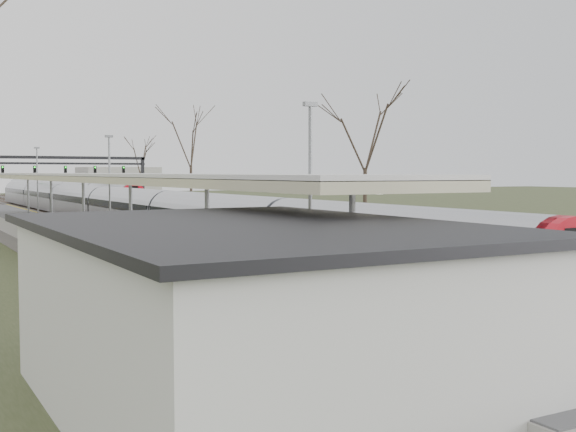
{
  "coord_description": "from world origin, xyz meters",
  "views": [
    {
      "loc": [
        -17.82,
        -2.82,
        4.16
      ],
      "look_at": [
        -0.43,
        28.2,
        2.0
      ],
      "focal_mm": 45.0,
      "sensor_mm": 36.0,
      "label": 1
    }
  ],
  "objects": [
    {
      "name": "signal_gantry",
      "position": [
        0.29,
        84.99,
        4.91
      ],
      "size": [
        21.0,
        0.59,
        6.08
      ],
      "color": "black",
      "rests_on": "ground"
    },
    {
      "name": "train_far",
      "position": [
        4.5,
        106.74,
        1.48
      ],
      "size": [
        2.62,
        75.21,
        3.05
      ],
      "color": "#989BA2",
      "rests_on": "ground"
    },
    {
      "name": "passenger",
      "position": [
        -8.12,
        14.88,
        1.83
      ],
      "size": [
        0.56,
        0.7,
        1.67
      ],
      "primitive_type": "imported",
      "rotation": [
        0.0,
        0.0,
        1.86
      ],
      "color": "#38315F",
      "rests_on": "platform"
    },
    {
      "name": "train_near",
      "position": [
        -2.5,
        54.42,
        1.48
      ],
      "size": [
        2.62,
        90.21,
        3.05
      ],
      "color": "#989BA2",
      "rests_on": "ground"
    },
    {
      "name": "tree_east_far",
      "position": [
        14.0,
        42.0,
        7.29
      ],
      "size": [
        5.0,
        5.0,
        10.3
      ],
      "color": "#2D231C",
      "rests_on": "ground"
    },
    {
      "name": "canopy",
      "position": [
        -9.05,
        32.99,
        3.93
      ],
      "size": [
        4.1,
        50.0,
        3.11
      ],
      "color": "slate",
      "rests_on": "platform"
    },
    {
      "name": "station_building",
      "position": [
        -12.5,
        8.0,
        1.6
      ],
      "size": [
        6.0,
        9.0,
        3.2
      ],
      "primitive_type": "cube",
      "color": "silver",
      "rests_on": "ground"
    },
    {
      "name": "track_bed",
      "position": [
        0.26,
        55.0,
        0.06
      ],
      "size": [
        24.0,
        160.0,
        0.22
      ],
      "color": "#474442",
      "rests_on": "ground"
    },
    {
      "name": "platform",
      "position": [
        -9.05,
        37.5,
        0.5
      ],
      "size": [
        3.5,
        69.0,
        1.0
      ],
      "primitive_type": "cube",
      "color": "#9E9B93",
      "rests_on": "ground"
    }
  ]
}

